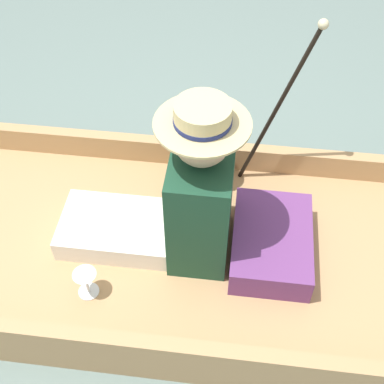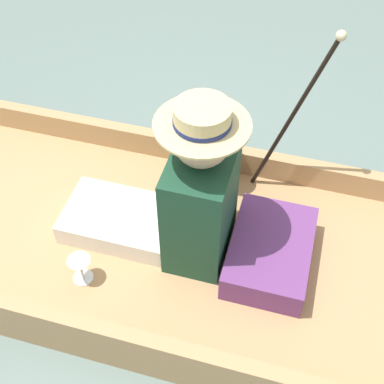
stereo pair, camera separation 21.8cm
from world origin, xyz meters
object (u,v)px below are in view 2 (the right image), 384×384
Objects in this scene: seated_person at (181,198)px; teddy_bear at (215,156)px; wine_glass at (80,265)px; walking_cane at (299,106)px.

seated_person reaches higher than teddy_bear.
seated_person is 0.51m from wine_glass.
seated_person is 0.40m from teddy_bear.
walking_cane is (0.46, -0.39, 0.22)m from seated_person.
wine_glass is at bearing 149.15° from teddy_bear.
wine_glass is (-0.31, 0.36, -0.20)m from seated_person.
walking_cane reaches higher than wine_glass.
wine_glass is 0.15× the size of walking_cane.
walking_cane is (0.76, -0.75, 0.42)m from wine_glass.
seated_person reaches higher than wine_glass.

